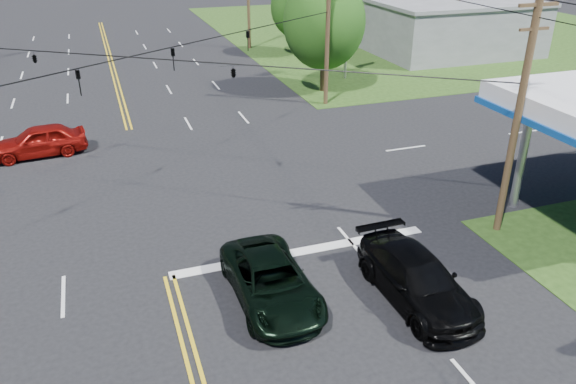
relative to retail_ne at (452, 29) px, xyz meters
name	(u,v)px	position (x,y,z in m)	size (l,w,h in m)	color
ground	(144,184)	(-30.00, -20.00, -2.20)	(280.00, 280.00, 0.00)	black
grass_ne	(426,28)	(5.00, 12.00, -2.20)	(46.00, 48.00, 0.03)	#223E13
stop_bar	(302,252)	(-25.00, -28.00, -2.20)	(10.00, 0.50, 0.02)	silver
retail_ne	(452,29)	(0.00, 0.00, 0.00)	(14.00, 10.00, 4.40)	slate
pole_se	(518,113)	(-17.00, -29.00, 2.72)	(1.60, 0.28, 9.50)	#422C1B
pole_ne	(328,29)	(-17.00, -11.00, 2.72)	(1.60, 0.28, 9.50)	#422C1B
span_wire_signals	(128,57)	(-30.00, -20.00, 3.80)	(26.00, 18.00, 1.13)	black
tree_right_a	(324,22)	(-16.00, -8.00, 2.67)	(5.70, 5.70, 8.18)	#422C1B
tree_right_b	(298,7)	(-13.50, 4.00, 2.02)	(4.94, 4.94, 7.09)	#422C1B
pickup_dkgreen	(271,281)	(-27.00, -30.43, -1.48)	(2.39, 5.19, 1.44)	black
suv_black	(417,279)	(-22.52, -31.94, -1.42)	(2.19, 5.38, 1.56)	black
sedan_red	(39,141)	(-34.74, -14.50, -1.39)	(1.92, 4.76, 1.62)	maroon
sedan_far	(560,111)	(-4.74, -19.00, -1.56)	(1.79, 4.41, 1.28)	#A7A8AC
polesign_ne	(348,4)	(-13.00, -5.31, 3.42)	(1.98, 0.93, 7.34)	#A5A5AA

